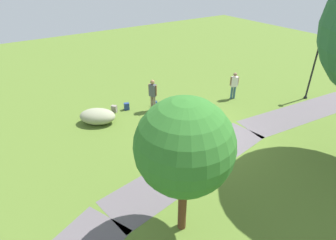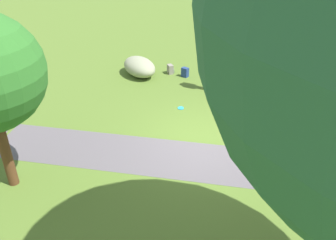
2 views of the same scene
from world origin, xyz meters
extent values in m
plane|color=#536F28|center=(0.00, 0.00, 0.00)|extent=(48.00, 48.00, 0.00)
cube|color=#5D565A|center=(1.91, 1.48, 0.00)|extent=(8.19, 3.08, 0.01)
cylinder|color=brown|center=(4.11, 3.68, 1.07)|extent=(0.26, 0.26, 2.15)
ellipsoid|color=gray|center=(3.87, -3.91, 0.39)|extent=(2.14, 2.02, 0.77)
cylinder|color=#6E5E4E|center=(0.84, -3.61, 0.44)|extent=(0.13, 0.13, 0.88)
cylinder|color=#6E5E4E|center=(0.76, -3.47, 0.44)|extent=(0.13, 0.13, 0.88)
cube|color=#494E52|center=(0.80, -3.54, 1.21)|extent=(0.38, 0.43, 0.66)
cylinder|color=#936D46|center=(0.91, -3.73, 1.24)|extent=(0.08, 0.08, 0.59)
cylinder|color=#936D46|center=(0.69, -3.34, 1.24)|extent=(0.08, 0.08, 0.59)
sphere|color=#936D46|center=(0.80, -3.54, 1.69)|extent=(0.24, 0.24, 0.24)
cube|color=navy|center=(0.46, -3.93, 0.12)|extent=(0.34, 0.22, 0.24)
torus|color=navy|center=(0.46, -3.93, 0.30)|extent=(0.35, 0.35, 0.02)
cube|color=gray|center=(2.70, -4.53, 0.20)|extent=(0.34, 0.34, 0.40)
cube|color=gray|center=(2.60, -4.61, 0.12)|extent=(0.18, 0.19, 0.18)
cube|color=navy|center=(2.00, -4.42, 0.20)|extent=(0.33, 0.27, 0.40)
cube|color=navy|center=(1.96, -4.54, 0.12)|extent=(0.20, 0.12, 0.18)
cylinder|color=#26A0CD|center=(1.29, -1.67, 0.01)|extent=(0.22, 0.22, 0.02)
camera|label=1|loc=(7.78, 8.41, 7.32)|focal=29.95mm
camera|label=2|loc=(-2.13, 9.14, 6.16)|focal=38.45mm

